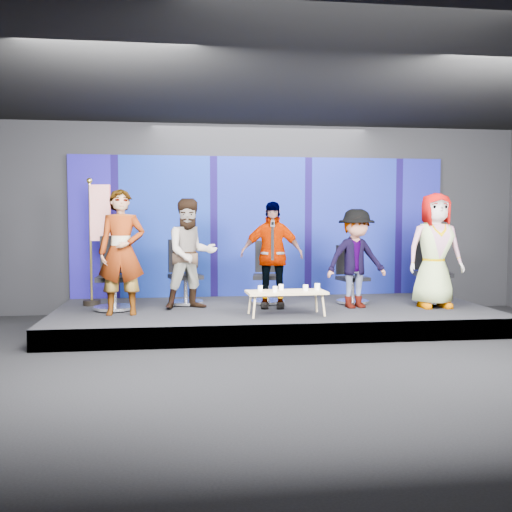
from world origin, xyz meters
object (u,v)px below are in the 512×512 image
at_px(chair_b, 185,283).
at_px(panelist_b, 191,254).
at_px(panelist_a, 122,252).
at_px(mug_c, 281,287).
at_px(mug_a, 260,288).
at_px(mug_b, 275,289).
at_px(chair_c, 267,283).
at_px(coffee_table, 286,293).
at_px(panelist_e, 435,250).
at_px(mug_e, 317,287).
at_px(flag_stand, 97,238).
at_px(chair_a, 115,286).
at_px(chair_e, 431,281).
at_px(chair_d, 351,284).
at_px(panelist_c, 272,255).
at_px(panelist_d, 356,259).
at_px(mug_d, 306,288).

distance_m(chair_b, panelist_b, 0.73).
xyz_separation_m(panelist_a, mug_c, (2.40, -0.26, -0.54)).
relative_size(mug_a, mug_b, 1.01).
bearing_deg(panelist_b, chair_c, 2.11).
relative_size(coffee_table, mug_b, 14.16).
xyz_separation_m(panelist_e, mug_e, (-2.05, -0.38, -0.52)).
bearing_deg(flag_stand, panelist_a, -53.25).
relative_size(chair_a, flag_stand, 0.55).
bearing_deg(panelist_a, mug_b, -12.02).
relative_size(panelist_a, mug_a, 21.92).
relative_size(panelist_a, chair_e, 1.64).
xyz_separation_m(chair_a, chair_d, (3.96, 0.20, -0.06)).
height_order(chair_b, mug_e, chair_b).
height_order(chair_a, panelist_c, panelist_c).
distance_m(mug_a, mug_c, 0.35).
bearing_deg(panelist_e, chair_d, 154.42).
bearing_deg(coffee_table, chair_a, 161.74).
xyz_separation_m(panelist_b, chair_c, (1.31, 0.42, -0.54)).
distance_m(panelist_e, mug_c, 2.67).
xyz_separation_m(panelist_a, panelist_c, (2.35, 0.36, -0.08)).
bearing_deg(chair_a, panelist_c, -2.97).
bearing_deg(mug_c, chair_e, 16.05).
bearing_deg(flag_stand, panelist_b, -9.85).
height_order(mug_b, mug_c, mug_c).
xyz_separation_m(panelist_d, mug_c, (-1.31, -0.44, -0.39)).
bearing_deg(chair_d, panelist_a, 179.07).
relative_size(panelist_a, coffee_table, 1.57).
relative_size(chair_c, panelist_e, 0.57).
distance_m(chair_b, mug_b, 1.94).
height_order(chair_e, flag_stand, flag_stand).
relative_size(chair_d, panelist_e, 0.53).
xyz_separation_m(chair_e, coffee_table, (-2.72, -0.93, -0.04)).
xyz_separation_m(panelist_a, flag_stand, (-0.51, 0.98, 0.18)).
bearing_deg(panelist_b, chair_e, -14.36).
relative_size(panelist_a, mug_b, 22.16).
bearing_deg(coffee_table, panelist_b, 149.75).
xyz_separation_m(panelist_d, mug_b, (-1.44, -0.66, -0.40)).
relative_size(panelist_a, chair_d, 1.91).
distance_m(chair_a, mug_c, 2.67).
distance_m(panelist_e, mug_a, 3.01).
distance_m(mug_b, mug_d, 0.49).
xyz_separation_m(mug_c, mug_e, (0.55, -0.06, 0.01)).
bearing_deg(chair_e, mug_d, -157.61).
relative_size(panelist_c, mug_c, 19.71).
bearing_deg(coffee_table, chair_e, 18.87).
bearing_deg(mug_a, chair_a, 159.52).
bearing_deg(mug_d, chair_c, 107.60).
bearing_deg(chair_c, panelist_c, -81.61).
height_order(chair_b, panelist_b, panelist_b).
distance_m(panelist_a, mug_b, 2.38).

